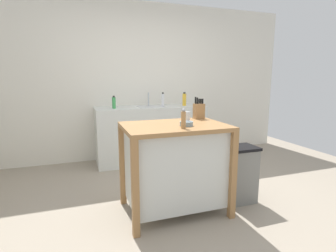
{
  "coord_description": "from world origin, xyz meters",
  "views": [
    {
      "loc": [
        -0.99,
        -2.37,
        1.36
      ],
      "look_at": [
        -0.09,
        0.19,
        0.86
      ],
      "focal_mm": 27.84,
      "sensor_mm": 36.0,
      "label": 1
    }
  ],
  "objects_px": {
    "pepper_grinder": "(183,119)",
    "bottle_hand_soap": "(184,99)",
    "drinking_cup": "(187,116)",
    "kitchen_island": "(174,163)",
    "trash_bin": "(239,174)",
    "bottle_dish_soap": "(163,100)",
    "knife_block": "(199,111)",
    "sink_faucet": "(148,99)",
    "bowl_ceramic_wide": "(186,124)",
    "bottle_spray_cleaner": "(114,103)"
  },
  "relations": [
    {
      "from": "sink_faucet",
      "to": "bottle_spray_cleaner",
      "type": "distance_m",
      "value": 0.64
    },
    {
      "from": "sink_faucet",
      "to": "knife_block",
      "type": "bearing_deg",
      "value": -84.38
    },
    {
      "from": "bottle_hand_soap",
      "to": "drinking_cup",
      "type": "bearing_deg",
      "value": -111.77
    },
    {
      "from": "pepper_grinder",
      "to": "bottle_spray_cleaner",
      "type": "xyz_separation_m",
      "value": [
        -0.37,
        1.86,
        -0.0
      ]
    },
    {
      "from": "trash_bin",
      "to": "bottle_dish_soap",
      "type": "bearing_deg",
      "value": 99.07
    },
    {
      "from": "bottle_hand_soap",
      "to": "bottle_spray_cleaner",
      "type": "xyz_separation_m",
      "value": [
        -1.18,
        -0.03,
        -0.02
      ]
    },
    {
      "from": "drinking_cup",
      "to": "trash_bin",
      "type": "bearing_deg",
      "value": -21.63
    },
    {
      "from": "kitchen_island",
      "to": "bottle_hand_soap",
      "type": "height_order",
      "value": "bottle_hand_soap"
    },
    {
      "from": "kitchen_island",
      "to": "pepper_grinder",
      "type": "bearing_deg",
      "value": -89.64
    },
    {
      "from": "bottle_hand_soap",
      "to": "kitchen_island",
      "type": "bearing_deg",
      "value": -115.66
    },
    {
      "from": "bowl_ceramic_wide",
      "to": "kitchen_island",
      "type": "bearing_deg",
      "value": 126.02
    },
    {
      "from": "drinking_cup",
      "to": "sink_faucet",
      "type": "relative_size",
      "value": 0.45
    },
    {
      "from": "knife_block",
      "to": "bottle_spray_cleaner",
      "type": "relative_size",
      "value": 1.27
    },
    {
      "from": "bottle_hand_soap",
      "to": "bowl_ceramic_wide",
      "type": "bearing_deg",
      "value": -112.13
    },
    {
      "from": "bottle_hand_soap",
      "to": "trash_bin",
      "type": "bearing_deg",
      "value": -91.92
    },
    {
      "from": "knife_block",
      "to": "bottle_hand_soap",
      "type": "xyz_separation_m",
      "value": [
        0.42,
        1.42,
        0.01
      ]
    },
    {
      "from": "kitchen_island",
      "to": "knife_block",
      "type": "xyz_separation_m",
      "value": [
        0.39,
        0.26,
        0.49
      ]
    },
    {
      "from": "bowl_ceramic_wide",
      "to": "knife_block",
      "type": "bearing_deg",
      "value": 50.01
    },
    {
      "from": "bowl_ceramic_wide",
      "to": "bottle_spray_cleaner",
      "type": "distance_m",
      "value": 1.81
    },
    {
      "from": "pepper_grinder",
      "to": "bottle_hand_soap",
      "type": "relative_size",
      "value": 0.81
    },
    {
      "from": "bottle_hand_soap",
      "to": "pepper_grinder",
      "type": "bearing_deg",
      "value": -112.97
    },
    {
      "from": "drinking_cup",
      "to": "bottle_dish_soap",
      "type": "height_order",
      "value": "bottle_dish_soap"
    },
    {
      "from": "sink_faucet",
      "to": "drinking_cup",
      "type": "bearing_deg",
      "value": -90.9
    },
    {
      "from": "pepper_grinder",
      "to": "bottle_spray_cleaner",
      "type": "bearing_deg",
      "value": 101.3
    },
    {
      "from": "drinking_cup",
      "to": "knife_block",
      "type": "bearing_deg",
      "value": 25.6
    },
    {
      "from": "kitchen_island",
      "to": "bottle_dish_soap",
      "type": "height_order",
      "value": "bottle_dish_soap"
    },
    {
      "from": "bowl_ceramic_wide",
      "to": "trash_bin",
      "type": "bearing_deg",
      "value": 5.43
    },
    {
      "from": "bottle_dish_soap",
      "to": "sink_faucet",
      "type": "bearing_deg",
      "value": 160.87
    },
    {
      "from": "kitchen_island",
      "to": "drinking_cup",
      "type": "distance_m",
      "value": 0.52
    },
    {
      "from": "pepper_grinder",
      "to": "trash_bin",
      "type": "xyz_separation_m",
      "value": [
        0.75,
        0.17,
        -0.68
      ]
    },
    {
      "from": "bottle_dish_soap",
      "to": "drinking_cup",
      "type": "bearing_deg",
      "value": -98.96
    },
    {
      "from": "bottle_dish_soap",
      "to": "bottle_hand_soap",
      "type": "bearing_deg",
      "value": -15.81
    },
    {
      "from": "kitchen_island",
      "to": "knife_block",
      "type": "relative_size",
      "value": 4.12
    },
    {
      "from": "pepper_grinder",
      "to": "bottle_dish_soap",
      "type": "relative_size",
      "value": 0.81
    },
    {
      "from": "knife_block",
      "to": "sink_faucet",
      "type": "distance_m",
      "value": 1.6
    },
    {
      "from": "drinking_cup",
      "to": "sink_faucet",
      "type": "xyz_separation_m",
      "value": [
        0.03,
        1.68,
        0.06
      ]
    },
    {
      "from": "knife_block",
      "to": "bottle_dish_soap",
      "type": "relative_size",
      "value": 1.1
    },
    {
      "from": "trash_bin",
      "to": "bottle_spray_cleaner",
      "type": "height_order",
      "value": "bottle_spray_cleaner"
    },
    {
      "from": "trash_bin",
      "to": "bowl_ceramic_wide",
      "type": "bearing_deg",
      "value": -174.57
    },
    {
      "from": "pepper_grinder",
      "to": "bottle_dish_soap",
      "type": "height_order",
      "value": "bottle_dish_soap"
    },
    {
      "from": "bowl_ceramic_wide",
      "to": "drinking_cup",
      "type": "relative_size",
      "value": 1.27
    },
    {
      "from": "knife_block",
      "to": "sink_faucet",
      "type": "xyz_separation_m",
      "value": [
        -0.16,
        1.6,
        0.01
      ]
    },
    {
      "from": "trash_bin",
      "to": "sink_faucet",
      "type": "height_order",
      "value": "sink_faucet"
    },
    {
      "from": "bowl_ceramic_wide",
      "to": "pepper_grinder",
      "type": "height_order",
      "value": "pepper_grinder"
    },
    {
      "from": "sink_faucet",
      "to": "pepper_grinder",
      "type": "bearing_deg",
      "value": -96.3
    },
    {
      "from": "bowl_ceramic_wide",
      "to": "sink_faucet",
      "type": "height_order",
      "value": "sink_faucet"
    },
    {
      "from": "trash_bin",
      "to": "bottle_spray_cleaner",
      "type": "distance_m",
      "value": 2.14
    },
    {
      "from": "drinking_cup",
      "to": "kitchen_island",
      "type": "bearing_deg",
      "value": -140.15
    },
    {
      "from": "pepper_grinder",
      "to": "bottle_hand_soap",
      "type": "distance_m",
      "value": 2.06
    },
    {
      "from": "kitchen_island",
      "to": "trash_bin",
      "type": "xyz_separation_m",
      "value": [
        0.75,
        -0.05,
        -0.19
      ]
    }
  ]
}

